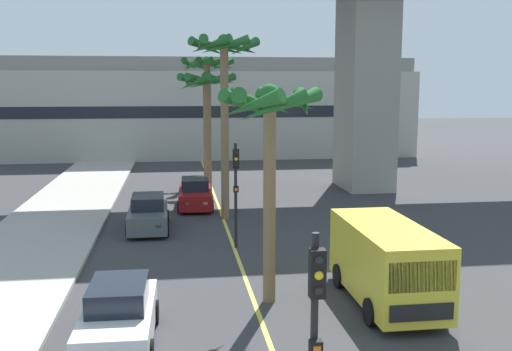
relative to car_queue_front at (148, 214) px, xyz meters
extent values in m
cube|color=#DBCC4C|center=(3.51, 0.05, -0.72)|extent=(0.14, 56.00, 0.01)
cube|color=gray|center=(13.05, 9.48, 5.51)|extent=(2.80, 4.40, 12.47)
cube|color=#ADB2A8|center=(3.51, 28.31, 3.11)|extent=(38.80, 8.00, 7.65)
cube|color=gray|center=(3.51, 28.31, 7.53)|extent=(38.02, 7.20, 1.20)
cube|color=black|center=(3.51, 24.29, 3.49)|extent=(34.92, 0.04, 1.00)
cube|color=#4C5156|center=(0.00, -0.03, -0.14)|extent=(1.75, 4.12, 0.80)
cube|color=black|center=(0.00, 0.12, 0.54)|extent=(1.42, 2.07, 0.60)
cube|color=#F2EDCC|center=(0.49, -2.04, -0.09)|extent=(0.24, 0.08, 0.14)
cube|color=#F2EDCC|center=(-0.44, -2.05, -0.09)|extent=(0.24, 0.08, 0.14)
cylinder|color=black|center=(0.82, -1.29, -0.40)|extent=(0.23, 0.64, 0.64)
cylinder|color=black|center=(-0.79, -1.31, -0.40)|extent=(0.23, 0.64, 0.64)
cylinder|color=black|center=(0.79, 1.25, -0.40)|extent=(0.23, 0.64, 0.64)
cylinder|color=black|center=(-0.82, 1.23, -0.40)|extent=(0.23, 0.64, 0.64)
cube|color=white|center=(-0.23, -11.98, -0.14)|extent=(1.78, 4.13, 0.80)
cube|color=black|center=(-0.22, -11.83, 0.54)|extent=(1.44, 2.08, 0.60)
cylinder|color=black|center=(0.61, -10.73, -0.40)|extent=(0.23, 0.64, 0.64)
cylinder|color=black|center=(-1.01, -10.69, -0.40)|extent=(0.23, 0.64, 0.64)
cube|color=maroon|center=(2.26, 4.61, -0.14)|extent=(1.80, 4.14, 0.80)
cube|color=black|center=(2.26, 4.76, 0.54)|extent=(1.44, 2.08, 0.60)
cube|color=#F2EDCC|center=(2.68, 2.58, -0.09)|extent=(0.24, 0.09, 0.14)
cube|color=#F2EDCC|center=(1.74, 2.61, -0.09)|extent=(0.24, 0.09, 0.14)
cylinder|color=black|center=(3.04, 3.31, -0.40)|extent=(0.24, 0.65, 0.64)
cylinder|color=black|center=(1.42, 3.35, -0.40)|extent=(0.24, 0.65, 0.64)
cylinder|color=black|center=(3.10, 5.86, -0.40)|extent=(0.24, 0.65, 0.64)
cylinder|color=black|center=(1.48, 5.90, -0.40)|extent=(0.24, 0.65, 0.64)
cube|color=yellow|center=(7.36, -10.15, 0.59)|extent=(2.01, 5.20, 2.10)
cube|color=black|center=(7.36, -12.71, 0.94)|extent=(1.80, 0.08, 0.80)
cube|color=black|center=(7.37, -12.77, 0.01)|extent=(1.70, 0.06, 0.44)
cylinder|color=black|center=(8.31, -11.71, -0.34)|extent=(0.26, 0.76, 0.76)
cylinder|color=black|center=(6.41, -11.71, -0.34)|extent=(0.26, 0.76, 0.76)
cylinder|color=black|center=(8.31, -8.59, -0.34)|extent=(0.26, 0.76, 0.76)
cylinder|color=black|center=(6.41, -8.59, -0.34)|extent=(0.26, 0.76, 0.76)
cube|color=black|center=(3.35, -17.91, 2.88)|extent=(0.24, 0.20, 0.76)
sphere|color=black|center=(3.35, -18.01, 3.12)|extent=(0.14, 0.14, 0.14)
sphere|color=yellow|center=(3.35, -18.01, 2.88)|extent=(0.14, 0.14, 0.14)
sphere|color=black|center=(3.35, -18.01, 2.64)|extent=(0.14, 0.14, 0.14)
cube|color=black|center=(3.35, -17.89, 1.68)|extent=(0.20, 0.16, 0.24)
cube|color=orange|center=(3.35, -17.97, 1.68)|extent=(0.12, 0.03, 0.12)
cylinder|color=black|center=(3.59, -3.47, 1.38)|extent=(0.12, 0.12, 4.20)
cube|color=black|center=(3.59, -3.61, 2.88)|extent=(0.24, 0.20, 0.76)
sphere|color=black|center=(3.59, -3.71, 3.12)|extent=(0.14, 0.14, 0.14)
sphere|color=yellow|center=(3.59, -3.71, 2.88)|extent=(0.14, 0.14, 0.14)
sphere|color=black|center=(3.59, -3.71, 2.64)|extent=(0.14, 0.14, 0.14)
cube|color=black|center=(3.59, -3.59, 1.68)|extent=(0.20, 0.16, 0.24)
cube|color=orange|center=(3.59, -3.67, 1.68)|extent=(0.12, 0.03, 0.12)
cylinder|color=brown|center=(3.63, 1.83, 3.46)|extent=(0.39, 0.39, 8.35)
sphere|color=#236028|center=(3.63, 1.83, 7.78)|extent=(0.60, 0.60, 0.60)
cone|color=#236028|center=(4.73, 1.73, 7.47)|extent=(0.64, 2.29, 1.03)
cone|color=#236028|center=(4.41, 2.62, 7.49)|extent=(1.91, 1.91, 0.99)
cone|color=#236028|center=(3.57, 2.94, 7.51)|extent=(2.28, 0.56, 0.96)
cone|color=#236028|center=(2.89, 2.67, 7.50)|extent=(1.99, 1.82, 0.98)
cone|color=#236028|center=(2.52, 1.73, 7.57)|extent=(0.65, 2.30, 0.85)
cone|color=#236028|center=(2.93, 0.97, 7.50)|extent=(2.04, 1.76, 0.98)
cone|color=#236028|center=(3.58, 0.72, 7.46)|extent=(2.27, 0.52, 1.04)
cone|color=#236028|center=(4.47, 1.12, 7.42)|extent=(1.79, 2.00, 1.12)
cylinder|color=brown|center=(3.97, -9.52, 2.29)|extent=(0.37, 0.37, 6.03)
sphere|color=#236028|center=(3.97, -9.52, 5.46)|extent=(0.60, 0.60, 0.60)
cone|color=#236028|center=(4.94, -9.61, 5.18)|extent=(0.63, 2.02, 0.96)
cone|color=#236028|center=(4.58, -8.77, 5.23)|extent=(1.82, 1.60, 0.87)
cone|color=#236028|center=(3.84, -8.56, 5.16)|extent=(2.03, 0.71, 1.00)
cone|color=#236028|center=(3.38, -8.74, 5.12)|extent=(1.84, 1.54, 1.06)
cone|color=#236028|center=(3.00, -9.50, 5.24)|extent=(0.48, 2.00, 0.85)
cone|color=#236028|center=(3.36, -10.27, 5.15)|extent=(1.82, 1.59, 1.00)
cone|color=#236028|center=(3.92, -10.49, 5.11)|extent=(2.00, 0.55, 1.08)
cone|color=#236028|center=(4.67, -10.19, 5.27)|extent=(1.70, 1.73, 0.80)
cylinder|color=brown|center=(3.13, 7.84, 2.67)|extent=(0.46, 0.46, 6.78)
sphere|color=#236028|center=(3.13, 7.84, 6.21)|extent=(0.60, 0.60, 0.60)
cone|color=#236028|center=(4.22, 7.83, 5.84)|extent=(0.45, 2.22, 1.12)
cone|color=#236028|center=(3.98, 8.52, 6.03)|extent=(1.74, 2.02, 0.79)
cone|color=#236028|center=(3.18, 8.93, 6.00)|extent=(2.25, 0.55, 0.83)
cone|color=#236028|center=(2.28, 8.54, 5.97)|extent=(1.76, 2.00, 0.89)
cone|color=#236028|center=(2.03, 7.86, 5.89)|extent=(0.48, 2.23, 1.03)
cone|color=#236028|center=(2.40, 7.02, 5.85)|extent=(1.96, 1.79, 1.10)
cone|color=#236028|center=(3.09, 6.75, 5.88)|extent=(2.24, 0.51, 1.05)
cone|color=#236028|center=(3.95, 7.12, 5.97)|extent=(1.80, 1.97, 0.90)
cylinder|color=brown|center=(3.48, 13.63, 3.24)|extent=(0.43, 0.43, 7.91)
sphere|color=#236028|center=(3.48, 13.63, 7.34)|extent=(0.60, 0.60, 0.60)
cone|color=#236028|center=(4.65, 13.78, 7.01)|extent=(0.74, 2.42, 1.05)
cone|color=#236028|center=(4.46, 14.28, 7.09)|extent=(1.69, 2.23, 0.92)
cone|color=#236028|center=(3.78, 14.77, 7.07)|extent=(2.42, 1.03, 0.96)
cone|color=#236028|center=(3.00, 14.70, 6.99)|extent=(2.35, 1.38, 1.10)
cone|color=#236028|center=(2.39, 14.07, 7.06)|extent=(1.30, 2.38, 0.97)
cone|color=#236028|center=(2.42, 13.14, 7.01)|extent=(1.40, 2.35, 1.06)
cone|color=#236028|center=(2.77, 12.69, 7.10)|extent=(2.17, 1.80, 0.91)
cone|color=#236028|center=(3.54, 12.46, 7.16)|extent=(2.41, 0.55, 0.80)
cone|color=#236028|center=(4.38, 12.87, 7.01)|extent=(1.87, 2.11, 1.06)
camera|label=1|loc=(1.26, -26.34, 5.70)|focal=41.52mm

